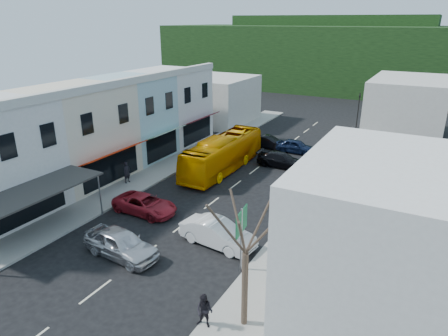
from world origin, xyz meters
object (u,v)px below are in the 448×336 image
at_px(car_red, 145,204).
at_px(street_tree, 246,253).
at_px(pedestrian_left, 127,173).
at_px(traffic_signal, 358,114).
at_px(direction_sign, 241,241).
at_px(bus, 223,154).
at_px(car_silver, 121,246).
at_px(car_white, 218,235).
at_px(pedestrian_right, 204,311).

xyz_separation_m(car_red, street_tree, (11.20, -6.90, 3.14)).
relative_size(pedestrian_left, traffic_signal, 0.33).
distance_m(car_red, traffic_signal, 30.26).
bearing_deg(direction_sign, bus, 115.12).
distance_m(bus, direction_sign, 16.00).
xyz_separation_m(car_silver, street_tree, (8.83, -1.76, 3.14)).
distance_m(bus, traffic_signal, 20.22).
distance_m(pedestrian_left, traffic_signal, 28.85).
relative_size(bus, car_silver, 2.64).
bearing_deg(pedestrian_left, car_silver, -131.65).
bearing_deg(car_silver, car_white, -43.85).
distance_m(pedestrian_right, traffic_signal, 36.72).
distance_m(car_red, pedestrian_right, 12.55).
distance_m(direction_sign, traffic_signal, 31.95).
relative_size(car_red, pedestrian_right, 2.71).
relative_size(car_silver, street_tree, 0.57).
bearing_deg(pedestrian_right, car_white, 107.45).
relative_size(car_silver, car_red, 0.96).
xyz_separation_m(pedestrian_left, pedestrian_right, (14.46, -11.49, 0.00)).
xyz_separation_m(bus, car_white, (5.95, -11.78, -0.85)).
distance_m(direction_sign, street_tree, 4.63).
height_order(pedestrian_left, street_tree, street_tree).
bearing_deg(bus, traffic_signal, 65.09).
bearing_deg(direction_sign, traffic_signal, 83.31).
bearing_deg(car_white, car_red, 84.85).
distance_m(car_red, street_tree, 13.52).
distance_m(car_silver, traffic_signal, 34.64).
xyz_separation_m(car_silver, pedestrian_left, (-7.11, 8.70, 0.30)).
bearing_deg(bus, car_white, -63.44).
bearing_deg(pedestrian_left, street_tree, -114.18).
bearing_deg(car_silver, bus, 11.12).
distance_m(car_white, pedestrian_left, 12.50).
xyz_separation_m(car_white, pedestrian_right, (2.98, -6.56, 0.30)).
bearing_deg(car_silver, pedestrian_left, 44.58).
relative_size(car_white, car_red, 0.96).
xyz_separation_m(car_red, pedestrian_left, (-4.74, 3.56, 0.30)).
xyz_separation_m(car_silver, car_white, (4.37, 3.78, 0.00)).
xyz_separation_m(pedestrian_right, street_tree, (1.48, 1.02, 2.84)).
bearing_deg(traffic_signal, car_red, 48.92).
bearing_deg(pedestrian_right, bus, 108.97).
bearing_deg(car_white, direction_sign, -119.93).
bearing_deg(car_white, pedestrian_left, 73.05).
bearing_deg(pedestrian_left, car_red, -117.84).
height_order(car_silver, car_red, same).
relative_size(bus, pedestrian_right, 6.82).
xyz_separation_m(direction_sign, traffic_signal, (0.00, 31.95, 0.61)).
xyz_separation_m(pedestrian_left, street_tree, (15.94, -10.46, 2.84)).
relative_size(bus, street_tree, 1.51).
bearing_deg(direction_sign, car_white, 137.11).
bearing_deg(pedestrian_right, street_tree, 27.74).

